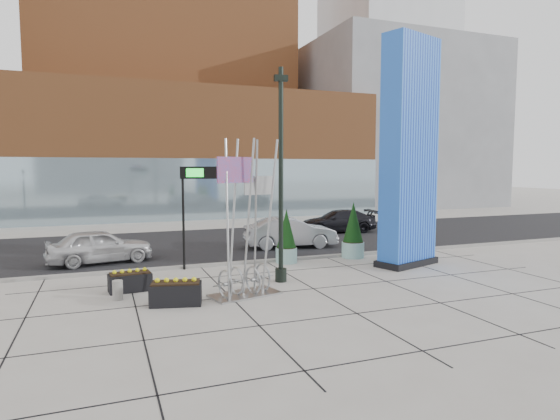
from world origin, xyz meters
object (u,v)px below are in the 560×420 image
object	(u,v)px
concrete_bollard	(118,290)
lamp_post	(281,196)
overhead_street_sign	(200,181)
car_white_west	(100,246)
car_silver_mid	(290,233)
blue_pylon	(409,157)
public_art_sculpture	(245,255)

from	to	relation	value
concrete_bollard	lamp_post	bearing A→B (deg)	4.09
lamp_post	overhead_street_sign	world-z (taller)	lamp_post
overhead_street_sign	car_white_west	xyz separation A→B (m)	(-4.02, 2.58, -2.93)
lamp_post	car_silver_mid	size ratio (longest dim) A/B	1.61
blue_pylon	overhead_street_sign	xyz separation A→B (m)	(-8.53, 2.56, -1.02)
blue_pylon	concrete_bollard	distance (m)	12.85
overhead_street_sign	car_silver_mid	xyz separation A→B (m)	(5.44, 3.37, -2.89)
concrete_bollard	car_silver_mid	xyz separation A→B (m)	(8.92, 7.17, 0.49)
public_art_sculpture	car_silver_mid	world-z (taller)	public_art_sculpture
public_art_sculpture	concrete_bollard	distance (m)	4.24
blue_pylon	car_silver_mid	world-z (taller)	blue_pylon
blue_pylon	public_art_sculpture	world-z (taller)	blue_pylon
overhead_street_sign	car_silver_mid	distance (m)	7.02
lamp_post	overhead_street_sign	size ratio (longest dim) A/B	1.83
lamp_post	blue_pylon	bearing A→B (deg)	7.55
lamp_post	car_white_west	distance (m)	9.04
lamp_post	public_art_sculpture	world-z (taller)	lamp_post
lamp_post	overhead_street_sign	bearing A→B (deg)	124.27
lamp_post	concrete_bollard	bearing A→B (deg)	-175.91
car_white_west	car_silver_mid	xyz separation A→B (m)	(9.46, 0.79, 0.04)
public_art_sculpture	overhead_street_sign	bearing A→B (deg)	82.52
lamp_post	public_art_sculpture	distance (m)	2.91
public_art_sculpture	lamp_post	bearing A→B (deg)	23.31
lamp_post	car_silver_mid	bearing A→B (deg)	65.12
blue_pylon	public_art_sculpture	bearing A→B (deg)	176.44
overhead_street_sign	lamp_post	bearing A→B (deg)	-42.36
public_art_sculpture	car_silver_mid	distance (m)	9.50
car_silver_mid	blue_pylon	bearing A→B (deg)	-145.17
blue_pylon	overhead_street_sign	distance (m)	8.96
lamp_post	concrete_bollard	xyz separation A→B (m)	(-5.79, -0.41, -2.90)
car_white_west	car_silver_mid	size ratio (longest dim) A/B	0.92
lamp_post	concrete_bollard	world-z (taller)	lamp_post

